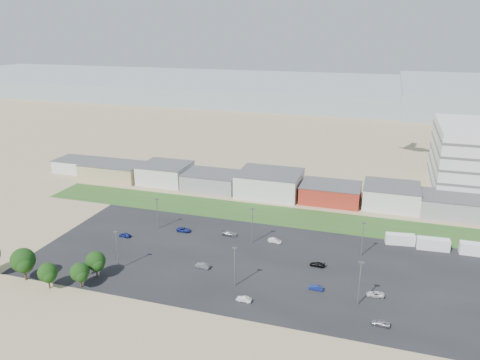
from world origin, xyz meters
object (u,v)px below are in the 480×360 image
at_px(box_trailer_a, 400,239).
at_px(parked_car_2, 381,323).
at_px(parked_car_0, 375,294).
at_px(parked_car_13, 244,299).
at_px(parked_car_5, 125,235).
at_px(parked_car_12, 317,264).
at_px(parked_car_1, 316,288).
at_px(parked_car_6, 229,233).
at_px(parked_car_9, 184,230).
at_px(parked_car_4, 203,265).
at_px(parked_car_10, 88,269).
at_px(parked_car_11, 275,240).

xyz_separation_m(box_trailer_a, parked_car_2, (-3.96, -40.55, -0.83)).
distance_m(parked_car_0, parked_car_13, 29.69).
bearing_deg(parked_car_5, box_trailer_a, 109.15).
bearing_deg(parked_car_12, parked_car_1, 10.48).
relative_size(parked_car_6, parked_car_9, 1.06).
distance_m(parked_car_5, parked_car_13, 47.69).
xyz_separation_m(parked_car_4, parked_car_13, (14.42, -11.27, -0.08)).
distance_m(parked_car_6, parked_car_9, 13.86).
distance_m(parked_car_10, parked_car_11, 50.41).
xyz_separation_m(parked_car_10, parked_car_12, (54.03, 19.88, -0.01)).
height_order(parked_car_0, parked_car_1, parked_car_1).
bearing_deg(parked_car_10, parked_car_11, -47.66).
distance_m(parked_car_9, parked_car_10, 31.75).
relative_size(parked_car_0, parked_car_13, 1.16).
relative_size(parked_car_10, parked_car_13, 1.15).
xyz_separation_m(box_trailer_a, parked_car_13, (-33.06, -40.55, -0.90)).
distance_m(parked_car_5, parked_car_9, 17.03).
height_order(parked_car_5, parked_car_10, parked_car_5).
distance_m(parked_car_0, parked_car_6, 46.49).
distance_m(parked_car_5, parked_car_10, 20.50).
xyz_separation_m(parked_car_0, parked_car_1, (-13.15, -1.31, 0.01)).
distance_m(parked_car_10, parked_car_12, 57.57).
xyz_separation_m(box_trailer_a, parked_car_12, (-20.01, -19.80, -0.91)).
height_order(parked_car_4, parked_car_9, parked_car_4).
xyz_separation_m(parked_car_5, parked_car_10, (1.69, -20.43, -0.05)).
bearing_deg(parked_car_2, parked_car_6, -122.20).
bearing_deg(parked_car_5, parked_car_6, 114.23).
bearing_deg(parked_car_2, parked_car_9, -113.87).
bearing_deg(parked_car_9, parked_car_13, -139.21).
bearing_deg(parked_car_13, parked_car_11, -176.84).
relative_size(parked_car_4, parked_car_6, 0.87).
xyz_separation_m(parked_car_0, parked_car_9, (-55.53, 18.92, 0.04)).
height_order(parked_car_9, parked_car_11, parked_car_11).
distance_m(box_trailer_a, parked_car_11, 34.90).
bearing_deg(parked_car_9, parked_car_12, -104.80).
distance_m(parked_car_1, parked_car_10, 56.13).
xyz_separation_m(parked_car_1, parked_car_6, (-28.60, 21.75, 0.09)).
height_order(parked_car_2, parked_car_10, parked_car_2).
relative_size(parked_car_0, parked_car_4, 1.02).
bearing_deg(parked_car_13, parked_car_6, -153.39).
distance_m(parked_car_1, parked_car_4, 28.94).
relative_size(box_trailer_a, parked_car_13, 2.27).
bearing_deg(parked_car_11, parked_car_5, 108.93).
bearing_deg(parked_car_11, parked_car_13, -172.97).
relative_size(parked_car_2, parked_car_5, 1.03).
bearing_deg(parked_car_1, parked_car_2, 59.19).
bearing_deg(parked_car_6, parked_car_13, -153.67).
height_order(parked_car_1, parked_car_2, parked_car_2).
distance_m(parked_car_0, parked_car_2, 10.98).
bearing_deg(parked_car_10, parked_car_6, -35.55).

